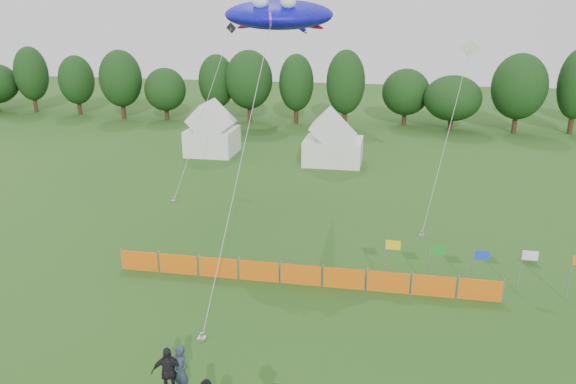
% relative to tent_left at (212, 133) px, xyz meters
% --- Properties ---
extents(treeline, '(104.57, 8.78, 8.36)m').
position_rel_tent_left_xyz_m(treeline, '(12.97, 14.22, 2.34)').
color(treeline, '#382314').
rests_on(treeline, ground).
extents(tent_left, '(4.13, 4.13, 3.64)m').
position_rel_tent_left_xyz_m(tent_left, '(0.00, 0.00, 0.00)').
color(tent_left, white).
rests_on(tent_left, ground).
extents(tent_right, '(4.76, 3.81, 3.36)m').
position_rel_tent_left_xyz_m(tent_right, '(10.74, -1.29, -0.14)').
color(tent_right, white).
rests_on(tent_right, ground).
extents(barrier_fence, '(17.90, 0.06, 1.00)m').
position_rel_tent_left_xyz_m(barrier_fence, '(11.60, -22.71, -1.34)').
color(barrier_fence, '#E2600C').
rests_on(barrier_fence, ground).
extents(flag_row, '(8.73, 0.56, 2.24)m').
position_rel_tent_left_xyz_m(flag_row, '(19.50, -21.81, -0.42)').
color(flag_row, gray).
rests_on(flag_row, ground).
extents(spectator_a, '(0.79, 0.67, 1.83)m').
position_rel_tent_left_xyz_m(spectator_a, '(8.95, -31.13, -0.92)').
color(spectator_a, '#273141').
rests_on(spectator_a, ground).
extents(spectator_d, '(1.17, 0.74, 1.86)m').
position_rel_tent_left_xyz_m(spectator_d, '(8.57, -31.29, -0.91)').
color(spectator_d, black).
rests_on(spectator_d, ground).
extents(stingray_kite, '(6.94, 22.66, 13.01)m').
position_rel_tent_left_xyz_m(stingray_kite, '(8.80, -13.10, 10.04)').
color(stingray_kite, '#110ED3').
rests_on(stingray_kite, ground).
extents(small_kite_white, '(3.03, 5.82, 10.56)m').
position_rel_tent_left_xyz_m(small_kite_white, '(18.97, -11.87, 5.12)').
color(small_kite_white, white).
rests_on(small_kite_white, ground).
extents(small_kite_dark, '(2.16, 9.81, 11.21)m').
position_rel_tent_left_xyz_m(small_kite_dark, '(2.29, -7.14, 4.47)').
color(small_kite_dark, black).
rests_on(small_kite_dark, ground).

